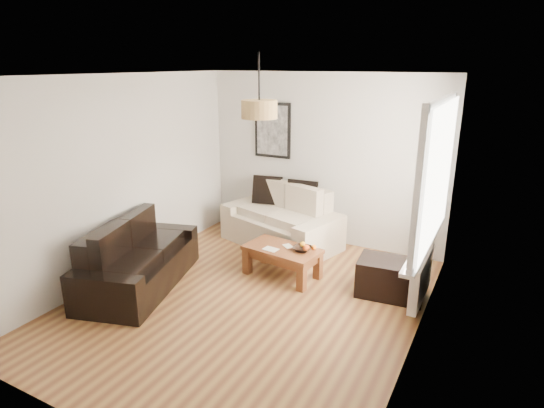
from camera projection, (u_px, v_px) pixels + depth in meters
The scene contains 21 objects.
floor at pixel (248, 301), 5.38m from camera, with size 4.50×4.50×0.00m, color brown.
ceiling at pixel (245, 75), 4.61m from camera, with size 3.80×4.50×0.00m, color white, non-canonical shape.
wall_back at pixel (323, 160), 6.89m from camera, with size 3.80×0.04×2.60m, color silver, non-canonical shape.
wall_front at pixel (78, 279), 3.10m from camera, with size 3.80×0.04×2.60m, color silver, non-canonical shape.
wall_left at pixel (121, 177), 5.85m from camera, with size 0.04×4.50×2.60m, color silver, non-canonical shape.
wall_right at pixel (424, 224), 4.14m from camera, with size 0.04×4.50×2.60m, color silver, non-canonical shape.
window_bay at pixel (437, 174), 4.75m from camera, with size 0.14×1.90×1.60m, color white, non-canonical shape.
radiator at pixel (421, 278), 5.13m from camera, with size 0.10×0.90×0.52m, color white.
poster at pixel (273, 130), 7.13m from camera, with size 0.62×0.04×0.87m, color black, non-canonical shape.
pendant_shade at pixel (259, 109), 4.97m from camera, with size 0.40×0.40×0.20m, color tan.
loveseat_cream at pixel (281, 217), 6.96m from camera, with size 1.78×0.97×0.88m, color beige, non-canonical shape.
sofa_leather at pixel (139, 256), 5.66m from camera, with size 1.82×0.89×0.79m, color black, non-canonical shape.
coffee_table at pixel (282, 262), 5.97m from camera, with size 0.98×0.54×0.40m, color brown, non-canonical shape.
ottoman at pixel (391, 278), 5.47m from camera, with size 0.78×0.50×0.45m, color black.
cushion_left at pixel (267, 190), 7.20m from camera, with size 0.45×0.14×0.45m, color black.
cushion_right at pixel (302, 195), 6.93m from camera, with size 0.45×0.14×0.45m, color black.
fruit_bowl at pixel (302, 249), 5.80m from camera, with size 0.24×0.24×0.06m, color black.
orange_a at pixel (306, 248), 5.80m from camera, with size 0.09×0.09×0.09m, color #D64812.
orange_b at pixel (314, 247), 5.82m from camera, with size 0.07×0.07×0.07m, color orange.
orange_c at pixel (303, 245), 5.91m from camera, with size 0.08×0.08×0.08m, color #FFA115.
papers at pixel (271, 249), 5.86m from camera, with size 0.19×0.14×0.01m, color silver.
Camera 1 is at (2.50, -4.10, 2.72)m, focal length 29.76 mm.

